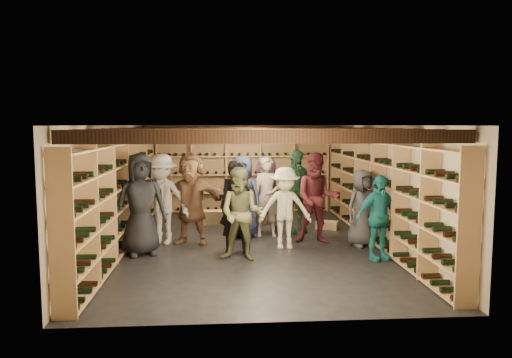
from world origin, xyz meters
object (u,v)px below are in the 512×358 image
Objects in this scene: person_1 at (237,207)px; person_3 at (285,208)px; crate_stack_left at (254,206)px; person_9 at (162,199)px; crate_loose at (327,225)px; person_7 at (267,197)px; person_11 at (266,194)px; person_4 at (378,218)px; person_6 at (242,197)px; person_8 at (317,198)px; crate_stack_right at (213,218)px; person_0 at (141,204)px; person_10 at (295,191)px; person_2 at (242,214)px; person_5 at (191,198)px; person_12 at (362,208)px.

person_1 reaches higher than person_3.
person_9 reaches higher than crate_stack_left.
person_7 reaches higher than crate_loose.
person_7 is 0.55m from person_11.
person_6 is at bearing 123.93° from person_4.
person_4 is 1.60m from person_8.
crate_stack_right is 1.04× the size of crate_loose.
person_11 is at bearing 99.53° from person_3.
person_9 is at bearing -141.73° from person_6.
person_9 is (0.28, 0.88, -0.04)m from person_0.
person_10 is at bearing -51.00° from crate_stack_left.
person_3 is at bearing 61.10° from person_2.
person_1 is 1.01m from person_3.
person_4 is 0.89× the size of person_11.
crate_loose is 3.42m from person_5.
person_3 is 1.84m from person_4.
crate_stack_left is 2.52m from person_3.
person_0 is at bearing -158.30° from person_8.
person_0 is 2.33m from person_6.
person_1 is 0.55m from person_2.
person_4 is (1.99, -3.44, 0.34)m from crate_stack_left.
person_2 is 1.66m from person_5.
person_9 is (-1.56, 1.39, 0.08)m from person_2.
person_3 reaches higher than crate_stack_right.
person_5 is at bearing -172.86° from person_8.
person_10 is (1.37, 1.70, 0.05)m from person_1.
crate_stack_left is at bearing 61.16° from person_9.
person_1 is at bearing -117.81° from person_7.
person_11 is (0.57, 0.64, -0.02)m from person_6.
person_12 is (1.99, -2.43, 0.34)m from crate_stack_left.
person_8 is at bearing -61.59° from crate_stack_left.
person_2 reaches higher than crate_stack_right.
crate_stack_right is 0.28× the size of person_10.
crate_stack_left is 0.53× the size of person_3.
person_3 is (0.89, 0.84, -0.04)m from person_2.
person_1 reaches higher than person_4.
person_9 reaches higher than person_11.
person_2 is 1.09× the size of person_4.
crate_stack_left is 1.45m from person_10.
crate_loose is at bearing 68.38° from person_2.
person_5 is at bearing -132.40° from person_6.
person_10 reaches higher than person_9.
person_2 is 2.53m from person_11.
person_9 is at bearing 142.65° from person_4.
person_4 is (3.00, -3.39, 0.60)m from crate_stack_right.
crate_stack_right is 1.75m from person_6.
person_2 is 0.90× the size of person_8.
crate_stack_right is 0.34× the size of person_12.
person_0 is 1.04× the size of person_9.
crate_loose is (2.66, -0.68, -0.08)m from crate_stack_right.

